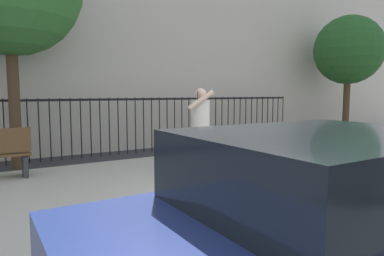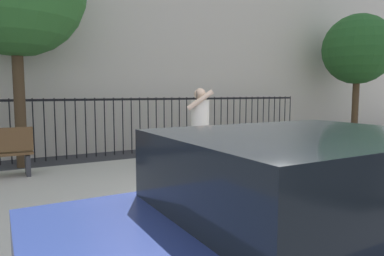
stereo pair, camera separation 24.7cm
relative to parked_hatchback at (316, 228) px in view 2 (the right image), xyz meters
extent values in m
plane|color=#333338|center=(1.35, 1.77, -0.70)|extent=(60.00, 60.00, 0.00)
cube|color=#B2ADA3|center=(1.35, 3.97, -0.63)|extent=(28.00, 4.40, 0.15)
cube|color=beige|center=(1.35, 10.27, 4.15)|extent=(28.00, 4.00, 9.71)
cube|color=black|center=(1.35, 7.67, 0.85)|extent=(12.00, 0.04, 0.06)
cylinder|color=black|center=(-1.84, 7.67, 0.10)|extent=(0.03, 0.03, 1.60)
cylinder|color=black|center=(-1.58, 7.67, 0.10)|extent=(0.03, 0.03, 1.60)
cylinder|color=black|center=(-1.33, 7.67, 0.10)|extent=(0.03, 0.03, 1.60)
cylinder|color=black|center=(-1.07, 7.67, 0.10)|extent=(0.03, 0.03, 1.60)
cylinder|color=black|center=(-0.82, 7.67, 0.10)|extent=(0.03, 0.03, 1.60)
cylinder|color=black|center=(-0.56, 7.67, 0.10)|extent=(0.03, 0.03, 1.60)
cylinder|color=black|center=(-0.31, 7.67, 0.10)|extent=(0.03, 0.03, 1.60)
cylinder|color=black|center=(-0.05, 7.67, 0.10)|extent=(0.03, 0.03, 1.60)
cylinder|color=black|center=(0.20, 7.67, 0.10)|extent=(0.03, 0.03, 1.60)
cylinder|color=black|center=(0.46, 7.67, 0.10)|extent=(0.03, 0.03, 1.60)
cylinder|color=black|center=(0.72, 7.67, 0.10)|extent=(0.03, 0.03, 1.60)
cylinder|color=black|center=(0.97, 7.67, 0.10)|extent=(0.03, 0.03, 1.60)
cylinder|color=black|center=(1.23, 7.67, 0.10)|extent=(0.03, 0.03, 1.60)
cylinder|color=black|center=(1.48, 7.67, 0.10)|extent=(0.03, 0.03, 1.60)
cylinder|color=black|center=(1.74, 7.67, 0.10)|extent=(0.03, 0.03, 1.60)
cylinder|color=black|center=(1.99, 7.67, 0.10)|extent=(0.03, 0.03, 1.60)
cylinder|color=black|center=(2.25, 7.67, 0.10)|extent=(0.03, 0.03, 1.60)
cylinder|color=black|center=(2.50, 7.67, 0.10)|extent=(0.03, 0.03, 1.60)
cylinder|color=black|center=(2.76, 7.67, 0.10)|extent=(0.03, 0.03, 1.60)
cylinder|color=black|center=(3.01, 7.67, 0.10)|extent=(0.03, 0.03, 1.60)
cylinder|color=black|center=(3.27, 7.67, 0.10)|extent=(0.03, 0.03, 1.60)
cylinder|color=black|center=(3.52, 7.67, 0.10)|extent=(0.03, 0.03, 1.60)
cylinder|color=black|center=(3.78, 7.67, 0.10)|extent=(0.03, 0.03, 1.60)
cylinder|color=black|center=(4.03, 7.67, 0.10)|extent=(0.03, 0.03, 1.60)
cylinder|color=black|center=(4.29, 7.67, 0.10)|extent=(0.03, 0.03, 1.60)
cylinder|color=black|center=(4.54, 7.67, 0.10)|extent=(0.03, 0.03, 1.60)
cylinder|color=black|center=(4.80, 7.67, 0.10)|extent=(0.03, 0.03, 1.60)
cylinder|color=black|center=(5.06, 7.67, 0.10)|extent=(0.03, 0.03, 1.60)
cylinder|color=black|center=(5.31, 7.67, 0.10)|extent=(0.03, 0.03, 1.60)
cylinder|color=black|center=(5.57, 7.67, 0.10)|extent=(0.03, 0.03, 1.60)
cylinder|color=black|center=(5.82, 7.67, 0.10)|extent=(0.03, 0.03, 1.60)
cylinder|color=black|center=(6.08, 7.67, 0.10)|extent=(0.03, 0.03, 1.60)
cylinder|color=black|center=(6.33, 7.67, 0.10)|extent=(0.03, 0.03, 1.60)
cylinder|color=black|center=(6.59, 7.67, 0.10)|extent=(0.03, 0.03, 1.60)
cylinder|color=black|center=(6.84, 7.67, 0.10)|extent=(0.03, 0.03, 1.60)
cylinder|color=black|center=(7.10, 7.67, 0.10)|extent=(0.03, 0.03, 1.60)
cylinder|color=black|center=(7.35, 7.67, 0.10)|extent=(0.03, 0.03, 1.60)
cube|color=navy|center=(0.05, 0.00, -0.13)|extent=(4.21, 1.81, 0.70)
cube|color=black|center=(-0.15, 0.00, 0.47)|extent=(2.01, 1.61, 0.55)
cylinder|color=black|center=(1.39, 0.82, -0.38)|extent=(0.64, 0.22, 0.64)
cylinder|color=beige|center=(1.11, 3.64, -0.17)|extent=(0.15, 0.15, 0.76)
cylinder|color=beige|center=(1.21, 3.82, -0.17)|extent=(0.15, 0.15, 0.76)
cylinder|color=silver|center=(1.16, 3.73, 0.56)|extent=(0.46, 0.46, 0.69)
sphere|color=beige|center=(1.16, 3.73, 1.01)|extent=(0.21, 0.21, 0.21)
cylinder|color=beige|center=(1.07, 3.55, 0.90)|extent=(0.47, 0.31, 0.38)
cylinder|color=beige|center=(1.26, 3.90, 0.53)|extent=(0.09, 0.09, 0.53)
cube|color=black|center=(1.04, 3.63, 0.99)|extent=(0.04, 0.07, 0.15)
cube|color=brown|center=(1.29, 3.96, 0.45)|extent=(0.28, 0.32, 0.34)
cube|color=#333338|center=(-1.63, 5.55, -0.35)|extent=(0.08, 0.41, 0.40)
cylinder|color=#4C3823|center=(-1.63, 7.15, 0.93)|extent=(0.25, 0.25, 3.26)
cylinder|color=#4C3823|center=(9.65, 6.64, 0.61)|extent=(0.24, 0.24, 2.63)
sphere|color=#235623|center=(9.65, 6.64, 2.63)|extent=(2.55, 2.55, 2.55)
camera|label=1|loc=(-2.30, -1.66, 1.03)|focal=32.62mm
camera|label=2|loc=(-2.09, -1.79, 1.03)|focal=32.62mm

